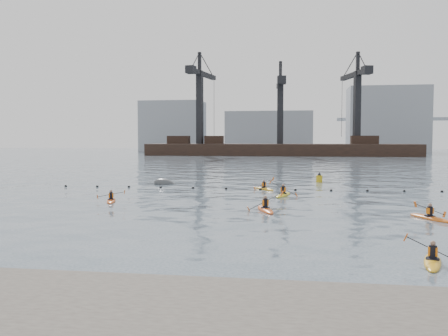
% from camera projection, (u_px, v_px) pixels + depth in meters
% --- Properties ---
extents(ground, '(400.00, 400.00, 0.00)m').
position_uv_depth(ground, '(196.00, 248.00, 19.04)').
color(ground, '#34404C').
rests_on(ground, ground).
extents(float_line, '(33.24, 0.73, 0.24)m').
position_uv_depth(float_line, '(243.00, 189.00, 41.35)').
color(float_line, black).
rests_on(float_line, ground).
extents(barge_pier, '(72.00, 19.30, 29.50)m').
position_uv_depth(barge_pier, '(279.00, 148.00, 127.54)').
color(barge_pier, black).
rests_on(barge_pier, ground).
extents(skyline, '(141.00, 28.00, 22.00)m').
position_uv_depth(skyline, '(290.00, 125.00, 166.50)').
color(skyline, gray).
rests_on(skyline, ground).
extents(kayaker_0, '(2.24, 3.34, 1.32)m').
position_uv_depth(kayaker_0, '(265.00, 209.00, 29.02)').
color(kayaker_0, '#DF4F15').
rests_on(kayaker_0, ground).
extents(kayaker_1, '(1.93, 2.88, 1.10)m').
position_uv_depth(kayaker_1, '(433.00, 261.00, 16.71)').
color(kayaker_1, gold).
rests_on(kayaker_1, ground).
extents(kayaker_2, '(1.89, 2.94, 0.93)m').
position_uv_depth(kayaker_2, '(111.00, 200.00, 33.25)').
color(kayaker_2, '#CB4D13').
rests_on(kayaker_2, ground).
extents(kayaker_3, '(2.25, 3.34, 1.30)m').
position_uv_depth(kayaker_3, '(283.00, 194.00, 36.66)').
color(kayaker_3, yellow).
rests_on(kayaker_3, ground).
extents(kayaker_4, '(1.96, 3.04, 1.13)m').
position_uv_depth(kayaker_4, '(430.00, 217.00, 25.95)').
color(kayaker_4, '#C85612').
rests_on(kayaker_4, ground).
extents(kayaker_5, '(2.19, 2.74, 1.14)m').
position_uv_depth(kayaker_5, '(264.00, 188.00, 41.26)').
color(kayaker_5, '#F1AA1C').
rests_on(kayaker_5, ground).
extents(mooring_buoy, '(2.56, 1.95, 1.46)m').
position_uv_depth(mooring_buoy, '(165.00, 184.00, 45.95)').
color(mooring_buoy, '#404346').
rests_on(mooring_buoy, ground).
extents(nav_buoy, '(0.63, 0.63, 1.15)m').
position_uv_depth(nav_buoy, '(319.00, 179.00, 48.28)').
color(nav_buoy, gold).
rests_on(nav_buoy, ground).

